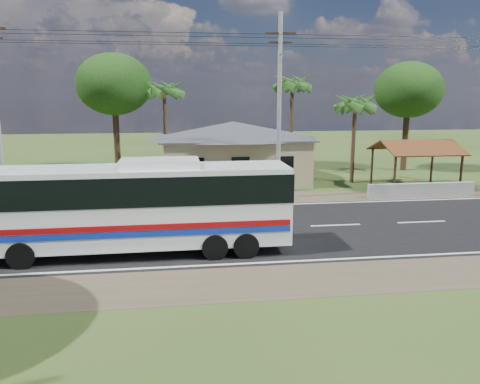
# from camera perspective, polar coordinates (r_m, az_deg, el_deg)

# --- Properties ---
(ground) EXTENTS (120.00, 120.00, 0.00)m
(ground) POSITION_cam_1_polar(r_m,az_deg,el_deg) (22.45, 0.62, -4.54)
(ground) COLOR #2F481A
(ground) RESTS_ON ground
(road) EXTENTS (120.00, 16.00, 0.03)m
(road) POSITION_cam_1_polar(r_m,az_deg,el_deg) (22.45, 0.62, -4.51)
(road) COLOR black
(road) RESTS_ON ground
(house) EXTENTS (12.40, 10.00, 5.00)m
(house) POSITION_cam_1_polar(r_m,az_deg,el_deg) (34.76, -0.84, 5.70)
(house) COLOR tan
(house) RESTS_ON ground
(waiting_shed) EXTENTS (5.20, 4.48, 3.35)m
(waiting_shed) POSITION_cam_1_polar(r_m,az_deg,el_deg) (34.09, 20.67, 4.98)
(waiting_shed) COLOR #352213
(waiting_shed) RESTS_ON ground
(concrete_barrier) EXTENTS (7.00, 0.30, 0.90)m
(concrete_barrier) POSITION_cam_1_polar(r_m,az_deg,el_deg) (31.43, 21.24, 0.21)
(concrete_barrier) COLOR #9E9E99
(concrete_barrier) RESTS_ON ground
(utility_poles) EXTENTS (32.80, 2.22, 11.00)m
(utility_poles) POSITION_cam_1_polar(r_m,az_deg,el_deg) (28.42, 4.15, 10.65)
(utility_poles) COLOR #9E9E99
(utility_poles) RESTS_ON ground
(palm_near) EXTENTS (2.80, 2.80, 6.70)m
(palm_near) POSITION_cam_1_polar(r_m,az_deg,el_deg) (34.71, 13.87, 10.43)
(palm_near) COLOR #47301E
(palm_near) RESTS_ON ground
(palm_mid) EXTENTS (2.80, 2.80, 8.20)m
(palm_mid) POSITION_cam_1_polar(r_m,az_deg,el_deg) (37.95, 6.39, 12.97)
(palm_mid) COLOR #47301E
(palm_mid) RESTS_ON ground
(palm_far) EXTENTS (2.80, 2.80, 7.70)m
(palm_far) POSITION_cam_1_polar(r_m,az_deg,el_deg) (37.34, -9.24, 12.17)
(palm_far) COLOR #47301E
(palm_far) RESTS_ON ground
(tree_behind_house) EXTENTS (6.00, 6.00, 9.61)m
(tree_behind_house) POSITION_cam_1_polar(r_m,az_deg,el_deg) (39.64, -15.12, 12.52)
(tree_behind_house) COLOR #47301E
(tree_behind_house) RESTS_ON ground
(tree_behind_shed) EXTENTS (5.60, 5.60, 9.02)m
(tree_behind_shed) POSITION_cam_1_polar(r_m,az_deg,el_deg) (41.94, 19.86, 11.58)
(tree_behind_shed) COLOR #47301E
(tree_behind_shed) RESTS_ON ground
(coach_bus) EXTENTS (12.34, 2.74, 3.83)m
(coach_bus) POSITION_cam_1_polar(r_m,az_deg,el_deg) (18.99, -12.68, -1.03)
(coach_bus) COLOR white
(coach_bus) RESTS_ON ground
(motorcycle) EXTENTS (1.99, 0.89, 1.01)m
(motorcycle) POSITION_cam_1_polar(r_m,az_deg,el_deg) (29.92, -1.05, 0.58)
(motorcycle) COLOR black
(motorcycle) RESTS_ON ground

